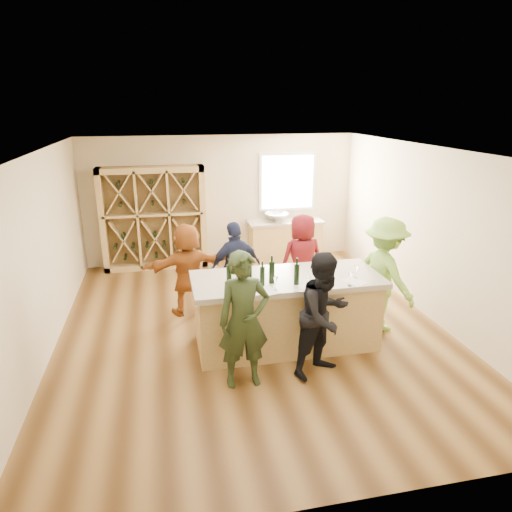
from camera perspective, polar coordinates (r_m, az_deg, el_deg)
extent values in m
cube|color=brown|center=(7.47, -0.45, -9.29)|extent=(6.00, 7.00, 0.10)
cube|color=white|center=(6.63, -0.51, 13.45)|extent=(6.00, 7.00, 0.10)
cube|color=beige|center=(10.31, -4.36, 7.10)|extent=(6.00, 0.10, 2.80)
cube|color=beige|center=(3.79, 10.40, -14.33)|extent=(6.00, 0.10, 2.80)
cube|color=beige|center=(7.02, -25.70, -0.24)|extent=(0.10, 7.00, 2.80)
cube|color=beige|center=(8.06, 21.34, 2.60)|extent=(0.10, 7.00, 2.80)
cube|color=white|center=(10.47, 3.92, 9.23)|extent=(1.30, 0.06, 1.30)
cube|color=white|center=(10.44, 3.97, 9.20)|extent=(1.18, 0.01, 1.18)
cube|color=tan|center=(10.03, -12.66, 4.61)|extent=(2.20, 0.45, 2.20)
cube|color=tan|center=(10.49, 3.63, 1.84)|extent=(1.60, 0.58, 0.86)
cube|color=#ADA18E|center=(10.36, 3.68, 4.28)|extent=(1.70, 0.62, 0.06)
imported|color=silver|center=(10.28, 2.62, 4.89)|extent=(0.54, 0.54, 0.19)
cylinder|color=silver|center=(10.44, 2.38, 5.42)|extent=(0.02, 0.02, 0.30)
cube|color=tan|center=(6.78, 3.79, -7.20)|extent=(2.60, 1.00, 1.00)
cube|color=#ADA18E|center=(6.56, 3.89, -2.95)|extent=(2.72, 1.12, 0.08)
cylinder|color=black|center=(6.19, -3.39, -2.42)|extent=(0.09, 0.09, 0.29)
cylinder|color=black|center=(6.13, -2.11, -2.43)|extent=(0.11, 0.11, 0.33)
cylinder|color=black|center=(6.32, -0.80, -2.05)|extent=(0.08, 0.08, 0.27)
cylinder|color=black|center=(6.19, 0.79, -2.54)|extent=(0.09, 0.09, 0.27)
cylinder|color=black|center=(6.27, 1.98, -2.03)|extent=(0.10, 0.10, 0.32)
cone|color=white|center=(6.04, 2.45, -3.44)|extent=(0.09, 0.09, 0.20)
cone|color=white|center=(6.12, 6.53, -3.45)|extent=(0.08, 0.08, 0.16)
cone|color=white|center=(6.31, 11.69, -2.85)|extent=(0.09, 0.09, 0.20)
cone|color=white|center=(6.47, 7.68, -2.07)|extent=(0.08, 0.08, 0.20)
cone|color=white|center=(6.60, 12.40, -1.96)|extent=(0.08, 0.08, 0.19)
cube|color=white|center=(6.06, 1.41, -4.36)|extent=(0.31, 0.36, 0.00)
cube|color=white|center=(6.21, 6.71, -3.90)|extent=(0.35, 0.40, 0.00)
cube|color=white|center=(6.50, 12.21, -3.15)|extent=(0.33, 0.37, 0.00)
imported|color=#263319|center=(5.70, -1.53, -8.07)|extent=(0.67, 0.50, 1.78)
imported|color=black|center=(6.00, 8.53, -7.30)|extent=(0.94, 0.78, 1.69)
imported|color=#8CC64C|center=(7.36, 15.71, -2.27)|extent=(0.87, 1.28, 1.82)
imported|color=#191E38|center=(7.73, -2.58, -1.47)|extent=(1.03, 0.72, 1.59)
imported|color=#590F14|center=(8.08, 5.77, -0.45)|extent=(0.87, 0.63, 1.64)
imported|color=#994C19|center=(7.76, -8.54, -1.61)|extent=(1.54, 0.77, 1.59)
cylinder|color=black|center=(6.24, 5.10, -2.28)|extent=(0.07, 0.07, 0.30)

